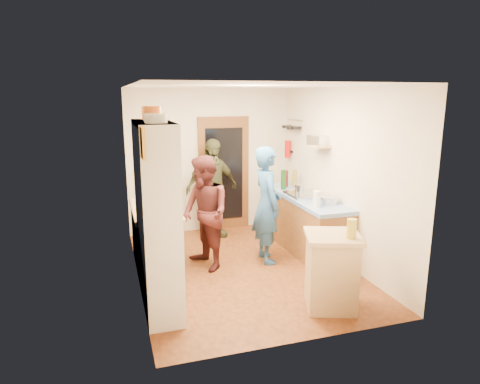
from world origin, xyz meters
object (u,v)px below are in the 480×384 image
island_base (331,273)px  person_back (213,189)px  hutch_body (157,218)px  person_hob (270,205)px  person_left (205,212)px  right_counter_base (304,224)px

island_base → person_back: 3.07m
hutch_body → person_hob: bearing=28.8°
person_back → person_left: bearing=-127.7°
person_left → right_counter_base: bearing=83.3°
person_hob → island_base: bearing=-172.4°
hutch_body → person_left: bearing=52.6°
person_left → person_back: person_back is taller
island_base → hutch_body: bearing=162.2°
island_base → person_hob: size_ratio=0.49×
right_counter_base → person_back: person_back is taller
hutch_body → person_back: size_ratio=1.25×
right_counter_base → person_left: (-1.71, -0.26, 0.41)m
hutch_body → person_left: hutch_body is taller
hutch_body → right_counter_base: hutch_body is taller
hutch_body → island_base: hutch_body is taller
hutch_body → island_base: 2.14m
right_counter_base → person_back: size_ratio=1.25×
hutch_body → person_back: hutch_body is taller
right_counter_base → hutch_body: bearing=-152.5°
right_counter_base → island_base: island_base is taller
right_counter_base → person_back: (-1.27, 1.03, 0.46)m
island_base → person_hob: person_hob is taller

